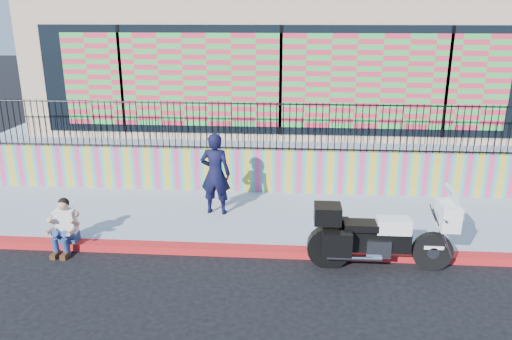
{
  "coord_description": "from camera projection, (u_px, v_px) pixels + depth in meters",
  "views": [
    {
      "loc": [
        0.33,
        -8.82,
        4.55
      ],
      "look_at": [
        -0.42,
        1.2,
        1.36
      ],
      "focal_mm": 35.0,
      "sensor_mm": 36.0,
      "label": 1
    }
  ],
  "objects": [
    {
      "name": "seated_man",
      "position": [
        64.0,
        231.0,
        9.79
      ],
      "size": [
        0.54,
        0.71,
        1.06
      ],
      "color": "navy",
      "rests_on": "ground"
    },
    {
      "name": "mural_wall",
      "position": [
        278.0,
        171.0,
        12.66
      ],
      "size": [
        16.0,
        0.2,
        1.1
      ],
      "primitive_type": "cube",
      "color": "#D93973",
      "rests_on": "sidewalk"
    },
    {
      "name": "ground",
      "position": [
        273.0,
        255.0,
        9.79
      ],
      "size": [
        90.0,
        90.0,
        0.0
      ],
      "primitive_type": "plane",
      "color": "black",
      "rests_on": "ground"
    },
    {
      "name": "storefront_building",
      "position": [
        284.0,
        53.0,
        16.53
      ],
      "size": [
        14.0,
        8.06,
        4.0
      ],
      "color": "tan",
      "rests_on": "elevated_platform"
    },
    {
      "name": "red_curb",
      "position": [
        273.0,
        252.0,
        9.76
      ],
      "size": [
        16.0,
        0.3,
        0.15
      ],
      "primitive_type": "cube",
      "color": "red",
      "rests_on": "ground"
    },
    {
      "name": "metal_fence",
      "position": [
        279.0,
        127.0,
        12.31
      ],
      "size": [
        15.8,
        0.04,
        1.2
      ],
      "primitive_type": null,
      "color": "black",
      "rests_on": "mural_wall"
    },
    {
      "name": "sidewalk",
      "position": [
        276.0,
        218.0,
        11.33
      ],
      "size": [
        16.0,
        3.0,
        0.15
      ],
      "primitive_type": "cube",
      "color": "#939DB1",
      "rests_on": "ground"
    },
    {
      "name": "police_motorcycle",
      "position": [
        379.0,
        234.0,
        9.11
      ],
      "size": [
        2.61,
        0.86,
        1.62
      ],
      "color": "black",
      "rests_on": "ground"
    },
    {
      "name": "elevated_platform",
      "position": [
        283.0,
        129.0,
        17.53
      ],
      "size": [
        16.0,
        10.0,
        1.25
      ],
      "primitive_type": "cube",
      "color": "#939DB1",
      "rests_on": "ground"
    },
    {
      "name": "police_officer",
      "position": [
        215.0,
        174.0,
        11.19
      ],
      "size": [
        0.73,
        0.51,
        1.88
      ],
      "primitive_type": "imported",
      "rotation": [
        0.0,
        0.0,
        3.04
      ],
      "color": "black",
      "rests_on": "sidewalk"
    }
  ]
}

